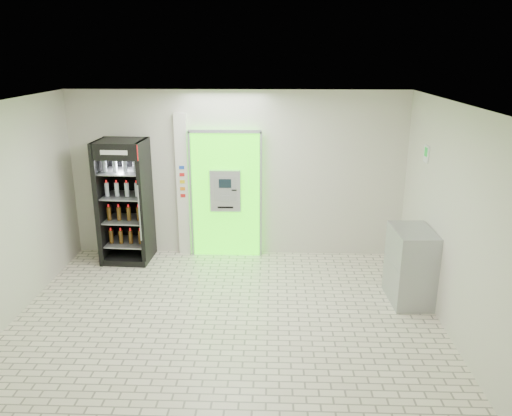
{
  "coord_description": "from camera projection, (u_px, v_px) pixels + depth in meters",
  "views": [
    {
      "loc": [
        0.63,
        -6.21,
        3.62
      ],
      "look_at": [
        0.38,
        1.2,
        1.29
      ],
      "focal_mm": 35.0,
      "sensor_mm": 36.0,
      "label": 1
    }
  ],
  "objects": [
    {
      "name": "beverage_cooler",
      "position": [
        125.0,
        204.0,
        8.81
      ],
      "size": [
        0.85,
        0.79,
        2.18
      ],
      "rotation": [
        0.0,
        0.0,
        -0.05
      ],
      "color": "black",
      "rests_on": "ground"
    },
    {
      "name": "pillar",
      "position": [
        183.0,
        186.0,
        9.0
      ],
      "size": [
        0.22,
        0.11,
        2.6
      ],
      "color": "silver",
      "rests_on": "ground"
    },
    {
      "name": "atm_assembly",
      "position": [
        226.0,
        194.0,
        8.98
      ],
      "size": [
        1.3,
        0.24,
        2.33
      ],
      "color": "#31EE0B",
      "rests_on": "ground"
    },
    {
      "name": "ground",
      "position": [
        226.0,
        320.0,
        7.02
      ],
      "size": [
        6.0,
        6.0,
        0.0
      ],
      "primitive_type": "plane",
      "color": "beige",
      "rests_on": "ground"
    },
    {
      "name": "room_shell",
      "position": [
        224.0,
        195.0,
        6.47
      ],
      "size": [
        6.0,
        6.0,
        6.0
      ],
      "color": "beige",
      "rests_on": "ground"
    },
    {
      "name": "steel_cabinet",
      "position": [
        411.0,
        266.0,
        7.43
      ],
      "size": [
        0.61,
        0.88,
        1.14
      ],
      "rotation": [
        0.0,
        0.0,
        0.04
      ],
      "color": "#9A9CA1",
      "rests_on": "ground"
    },
    {
      "name": "exit_sign",
      "position": [
        426.0,
        154.0,
        7.62
      ],
      "size": [
        0.02,
        0.22,
        0.26
      ],
      "color": "white",
      "rests_on": "room_shell"
    }
  ]
}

